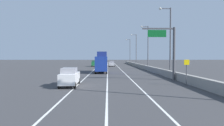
{
  "coord_description": "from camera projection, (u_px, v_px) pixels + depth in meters",
  "views": [
    {
      "loc": [
        -1.92,
        -3.02,
        3.3
      ],
      "look_at": [
        -1.08,
        35.53,
        2.09
      ],
      "focal_mm": 30.4,
      "sensor_mm": 36.0,
      "label": 1
    }
  ],
  "objects": [
    {
      "name": "speed_advisory_sign",
      "position": [
        187.0,
        70.0,
        21.81
      ],
      "size": [
        0.6,
        0.11,
        3.0
      ],
      "color": "#4C4C51",
      "rests_on": "ground_plane"
    },
    {
      "name": "lane_stripe_left",
      "position": [
        96.0,
        68.0,
        58.0
      ],
      "size": [
        0.16,
        130.0,
        0.0
      ],
      "primitive_type": "cube",
      "color": "silver",
      "rests_on": "ground_plane"
    },
    {
      "name": "car_green_0",
      "position": [
        94.0,
        63.0,
        66.7
      ],
      "size": [
        1.9,
        4.41,
        2.13
      ],
      "color": "#196033",
      "rests_on": "ground_plane"
    },
    {
      "name": "lamp_post_right_third",
      "position": [
        147.0,
        45.0,
        51.62
      ],
      "size": [
        2.14,
        0.44,
        11.79
      ],
      "color": "#4C4C51",
      "rests_on": "ground_plane"
    },
    {
      "name": "box_truck",
      "position": [
        102.0,
        63.0,
        40.28
      ],
      "size": [
        2.49,
        7.97,
        4.5
      ],
      "color": "navy",
      "rests_on": "ground_plane"
    },
    {
      "name": "car_silver_2",
      "position": [
        112.0,
        64.0,
        66.82
      ],
      "size": [
        1.93,
        4.7,
        1.88
      ],
      "color": "#B7B7BC",
      "rests_on": "ground_plane"
    },
    {
      "name": "overhead_sign_gantry",
      "position": [
        169.0,
        47.0,
        26.73
      ],
      "size": [
        4.68,
        0.36,
        7.5
      ],
      "color": "#47474C",
      "rests_on": "ground_plane"
    },
    {
      "name": "car_black_3",
      "position": [
        103.0,
        63.0,
        72.38
      ],
      "size": [
        1.96,
        4.28,
        1.93
      ],
      "color": "black",
      "rests_on": "ground_plane"
    },
    {
      "name": "ground_plane",
      "position": [
        113.0,
        66.0,
        67.11
      ],
      "size": [
        320.0,
        320.0,
        0.0
      ],
      "primitive_type": "plane",
      "color": "#38383A"
    },
    {
      "name": "lane_stripe_center",
      "position": [
        108.0,
        68.0,
        58.08
      ],
      "size": [
        0.16,
        130.0,
        0.0
      ],
      "primitive_type": "cube",
      "color": "silver",
      "rests_on": "ground_plane"
    },
    {
      "name": "car_white_4",
      "position": [
        70.0,
        77.0,
        21.52
      ],
      "size": [
        1.99,
        4.71,
        2.09
      ],
      "color": "white",
      "rests_on": "ground_plane"
    },
    {
      "name": "lamp_post_right_fourth",
      "position": [
        136.0,
        48.0,
        70.74
      ],
      "size": [
        2.14,
        0.44,
        11.79
      ],
      "color": "#4C4C51",
      "rests_on": "ground_plane"
    },
    {
      "name": "lane_stripe_right",
      "position": [
        119.0,
        68.0,
        58.15
      ],
      "size": [
        0.16,
        130.0,
        0.0
      ],
      "primitive_type": "cube",
      "color": "silver",
      "rests_on": "ground_plane"
    },
    {
      "name": "lamp_post_right_fifth",
      "position": [
        130.0,
        50.0,
        89.86
      ],
      "size": [
        2.14,
        0.44,
        11.79
      ],
      "color": "#4C4C51",
      "rests_on": "ground_plane"
    },
    {
      "name": "lamp_post_right_second",
      "position": [
        169.0,
        37.0,
        32.49
      ],
      "size": [
        2.14,
        0.44,
        11.79
      ],
      "color": "#4C4C51",
      "rests_on": "ground_plane"
    },
    {
      "name": "car_yellow_1",
      "position": [
        105.0,
        62.0,
        83.24
      ],
      "size": [
        1.87,
        4.16,
        2.07
      ],
      "color": "gold",
      "rests_on": "ground_plane"
    },
    {
      "name": "jersey_barrier_right",
      "position": [
        151.0,
        69.0,
        43.29
      ],
      "size": [
        0.6,
        120.0,
        1.1
      ],
      "primitive_type": "cube",
      "color": "gray",
      "rests_on": "ground_plane"
    }
  ]
}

